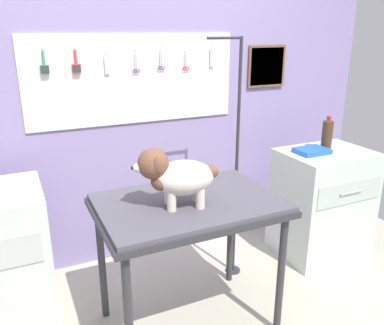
{
  "coord_description": "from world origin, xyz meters",
  "views": [
    {
      "loc": [
        -0.92,
        -1.56,
        1.74
      ],
      "look_at": [
        -0.05,
        0.3,
        1.05
      ],
      "focal_mm": 37.32,
      "sensor_mm": 36.0,
      "label": 1
    }
  ],
  "objects_px": {
    "grooming_arm": "(235,172)",
    "cabinet_right": "(322,203)",
    "dog": "(175,175)",
    "grooming_table": "(189,213)",
    "soda_bottle": "(327,134)"
  },
  "relations": [
    {
      "from": "grooming_arm",
      "to": "cabinet_right",
      "type": "distance_m",
      "value": 0.88
    },
    {
      "from": "grooming_arm",
      "to": "cabinet_right",
      "type": "height_order",
      "value": "grooming_arm"
    },
    {
      "from": "grooming_arm",
      "to": "cabinet_right",
      "type": "bearing_deg",
      "value": -2.29
    },
    {
      "from": "dog",
      "to": "grooming_table",
      "type": "bearing_deg",
      "value": 23.41
    },
    {
      "from": "dog",
      "to": "soda_bottle",
      "type": "height_order",
      "value": "dog"
    },
    {
      "from": "grooming_arm",
      "to": "dog",
      "type": "xyz_separation_m",
      "value": [
        -0.62,
        -0.41,
        0.21
      ]
    },
    {
      "from": "cabinet_right",
      "to": "grooming_table",
      "type": "bearing_deg",
      "value": -165.74
    },
    {
      "from": "grooming_table",
      "to": "soda_bottle",
      "type": "height_order",
      "value": "soda_bottle"
    },
    {
      "from": "grooming_table",
      "to": "cabinet_right",
      "type": "bearing_deg",
      "value": 14.26
    },
    {
      "from": "grooming_arm",
      "to": "soda_bottle",
      "type": "bearing_deg",
      "value": 1.65
    },
    {
      "from": "cabinet_right",
      "to": "soda_bottle",
      "type": "distance_m",
      "value": 0.55
    },
    {
      "from": "dog",
      "to": "soda_bottle",
      "type": "distance_m",
      "value": 1.51
    },
    {
      "from": "grooming_table",
      "to": "soda_bottle",
      "type": "bearing_deg",
      "value": 16.15
    },
    {
      "from": "grooming_arm",
      "to": "soda_bottle",
      "type": "distance_m",
      "value": 0.85
    },
    {
      "from": "cabinet_right",
      "to": "grooming_arm",
      "type": "bearing_deg",
      "value": 177.71
    }
  ]
}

